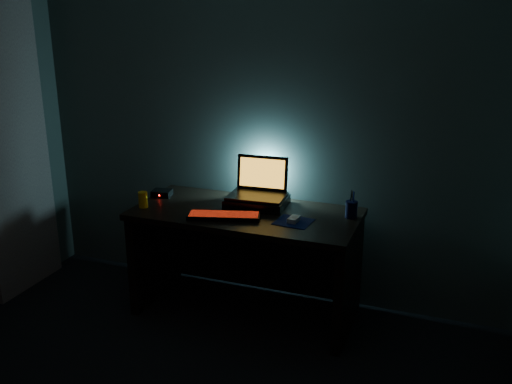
{
  "coord_description": "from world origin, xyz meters",
  "views": [
    {
      "loc": [
        1.31,
        -1.69,
        2.04
      ],
      "look_at": [
        0.09,
        1.57,
        0.91
      ],
      "focal_mm": 40.0,
      "sensor_mm": 36.0,
      "label": 1
    }
  ],
  "objects_px": {
    "juice_glass": "(143,200)",
    "router": "(162,193)",
    "mouse": "(294,219)",
    "laptop": "(259,187)",
    "pen_cup": "(351,210)",
    "keyboard": "(224,216)"
  },
  "relations": [
    {
      "from": "laptop",
      "to": "juice_glass",
      "type": "height_order",
      "value": "laptop"
    },
    {
      "from": "mouse",
      "to": "router",
      "type": "xyz_separation_m",
      "value": [
        -1.04,
        0.17,
        0.0
      ]
    },
    {
      "from": "laptop",
      "to": "juice_glass",
      "type": "xyz_separation_m",
      "value": [
        -0.71,
        -0.35,
        -0.07
      ]
    },
    {
      "from": "laptop",
      "to": "pen_cup",
      "type": "distance_m",
      "value": 0.66
    },
    {
      "from": "pen_cup",
      "to": "router",
      "type": "distance_m",
      "value": 1.36
    },
    {
      "from": "laptop",
      "to": "juice_glass",
      "type": "bearing_deg",
      "value": -157.38
    },
    {
      "from": "router",
      "to": "keyboard",
      "type": "bearing_deg",
      "value": -32.12
    },
    {
      "from": "laptop",
      "to": "mouse",
      "type": "height_order",
      "value": "laptop"
    },
    {
      "from": "router",
      "to": "pen_cup",
      "type": "bearing_deg",
      "value": -7.48
    },
    {
      "from": "juice_glass",
      "to": "router",
      "type": "relative_size",
      "value": 0.72
    },
    {
      "from": "juice_glass",
      "to": "router",
      "type": "distance_m",
      "value": 0.26
    },
    {
      "from": "laptop",
      "to": "mouse",
      "type": "bearing_deg",
      "value": -42.19
    },
    {
      "from": "laptop",
      "to": "router",
      "type": "relative_size",
      "value": 2.67
    },
    {
      "from": "keyboard",
      "to": "mouse",
      "type": "bearing_deg",
      "value": -5.63
    },
    {
      "from": "laptop",
      "to": "keyboard",
      "type": "distance_m",
      "value": 0.38
    },
    {
      "from": "laptop",
      "to": "keyboard",
      "type": "bearing_deg",
      "value": -111.75
    },
    {
      "from": "laptop",
      "to": "pen_cup",
      "type": "bearing_deg",
      "value": -8.45
    },
    {
      "from": "mouse",
      "to": "juice_glass",
      "type": "distance_m",
      "value": 1.04
    },
    {
      "from": "pen_cup",
      "to": "juice_glass",
      "type": "height_order",
      "value": "pen_cup"
    },
    {
      "from": "router",
      "to": "juice_glass",
      "type": "bearing_deg",
      "value": -99.15
    },
    {
      "from": "router",
      "to": "mouse",
      "type": "bearing_deg",
      "value": -18.34
    },
    {
      "from": "router",
      "to": "laptop",
      "type": "bearing_deg",
      "value": -1.49
    }
  ]
}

